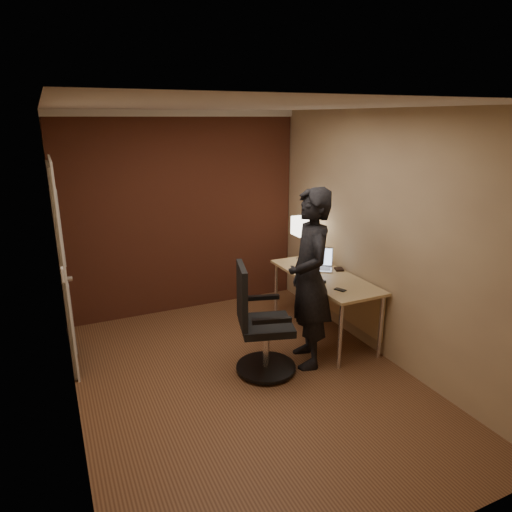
{
  "coord_description": "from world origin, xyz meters",
  "views": [
    {
      "loc": [
        -1.53,
        -3.51,
        2.42
      ],
      "look_at": [
        0.35,
        0.55,
        1.05
      ],
      "focal_mm": 32.0,
      "sensor_mm": 36.0,
      "label": 1
    }
  ],
  "objects_px": {
    "laptop": "(318,263)",
    "person": "(310,279)",
    "mouse": "(321,281)",
    "wallet": "(339,269)",
    "desk_lamp": "(303,227)",
    "phone": "(340,290)",
    "office_chair": "(259,327)",
    "desk": "(330,285)"
  },
  "relations": [
    {
      "from": "desk",
      "to": "mouse",
      "type": "height_order",
      "value": "mouse"
    },
    {
      "from": "office_chair",
      "to": "person",
      "type": "bearing_deg",
      "value": -2.03
    },
    {
      "from": "desk_lamp",
      "to": "phone",
      "type": "xyz_separation_m",
      "value": [
        -0.18,
        -1.07,
        -0.41
      ]
    },
    {
      "from": "laptop",
      "to": "desk",
      "type": "bearing_deg",
      "value": -88.08
    },
    {
      "from": "laptop",
      "to": "mouse",
      "type": "bearing_deg",
      "value": -118.78
    },
    {
      "from": "desk_lamp",
      "to": "laptop",
      "type": "relative_size",
      "value": 1.28
    },
    {
      "from": "desk_lamp",
      "to": "mouse",
      "type": "xyz_separation_m",
      "value": [
        -0.24,
        -0.8,
        -0.4
      ]
    },
    {
      "from": "office_chair",
      "to": "person",
      "type": "distance_m",
      "value": 0.68
    },
    {
      "from": "desk",
      "to": "office_chair",
      "type": "height_order",
      "value": "office_chair"
    },
    {
      "from": "mouse",
      "to": "person",
      "type": "xyz_separation_m",
      "value": [
        -0.3,
        -0.25,
        0.15
      ]
    },
    {
      "from": "laptop",
      "to": "mouse",
      "type": "relative_size",
      "value": 4.19
    },
    {
      "from": "desk",
      "to": "desk_lamp",
      "type": "xyz_separation_m",
      "value": [
        -0.01,
        0.61,
        0.55
      ]
    },
    {
      "from": "desk_lamp",
      "to": "mouse",
      "type": "distance_m",
      "value": 0.92
    },
    {
      "from": "desk",
      "to": "wallet",
      "type": "distance_m",
      "value": 0.23
    },
    {
      "from": "laptop",
      "to": "mouse",
      "type": "xyz_separation_m",
      "value": [
        -0.24,
        -0.43,
        -0.05
      ]
    },
    {
      "from": "wallet",
      "to": "person",
      "type": "relative_size",
      "value": 0.06
    },
    {
      "from": "wallet",
      "to": "person",
      "type": "xyz_separation_m",
      "value": [
        -0.71,
        -0.52,
        0.16
      ]
    },
    {
      "from": "laptop",
      "to": "desk_lamp",
      "type": "bearing_deg",
      "value": 89.85
    },
    {
      "from": "phone",
      "to": "person",
      "type": "xyz_separation_m",
      "value": [
        -0.36,
        0.02,
        0.16
      ]
    },
    {
      "from": "laptop",
      "to": "phone",
      "type": "relative_size",
      "value": 3.64
    },
    {
      "from": "laptop",
      "to": "office_chair",
      "type": "distance_m",
      "value": 1.3
    },
    {
      "from": "desk_lamp",
      "to": "person",
      "type": "height_order",
      "value": "person"
    },
    {
      "from": "phone",
      "to": "office_chair",
      "type": "distance_m",
      "value": 0.93
    },
    {
      "from": "desk_lamp",
      "to": "wallet",
      "type": "height_order",
      "value": "desk_lamp"
    },
    {
      "from": "mouse",
      "to": "office_chair",
      "type": "distance_m",
      "value": 0.91
    },
    {
      "from": "laptop",
      "to": "wallet",
      "type": "height_order",
      "value": "laptop"
    },
    {
      "from": "mouse",
      "to": "wallet",
      "type": "height_order",
      "value": "mouse"
    },
    {
      "from": "mouse",
      "to": "phone",
      "type": "height_order",
      "value": "mouse"
    },
    {
      "from": "wallet",
      "to": "desk_lamp",
      "type": "bearing_deg",
      "value": 108.43
    },
    {
      "from": "desk_lamp",
      "to": "office_chair",
      "type": "height_order",
      "value": "desk_lamp"
    },
    {
      "from": "office_chair",
      "to": "laptop",
      "type": "bearing_deg",
      "value": 31.86
    },
    {
      "from": "laptop",
      "to": "phone",
      "type": "height_order",
      "value": "laptop"
    },
    {
      "from": "desk_lamp",
      "to": "office_chair",
      "type": "xyz_separation_m",
      "value": [
        -1.07,
        -1.03,
        -0.67
      ]
    },
    {
      "from": "wallet",
      "to": "office_chair",
      "type": "bearing_deg",
      "value": -158.3
    },
    {
      "from": "laptop",
      "to": "person",
      "type": "height_order",
      "value": "person"
    },
    {
      "from": "wallet",
      "to": "person",
      "type": "distance_m",
      "value": 0.9
    },
    {
      "from": "desk",
      "to": "wallet",
      "type": "height_order",
      "value": "wallet"
    },
    {
      "from": "mouse",
      "to": "person",
      "type": "bearing_deg",
      "value": -150.58
    },
    {
      "from": "laptop",
      "to": "wallet",
      "type": "relative_size",
      "value": 3.81
    },
    {
      "from": "phone",
      "to": "person",
      "type": "relative_size",
      "value": 0.06
    },
    {
      "from": "phone",
      "to": "wallet",
      "type": "relative_size",
      "value": 1.05
    },
    {
      "from": "desk",
      "to": "person",
      "type": "height_order",
      "value": "person"
    }
  ]
}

